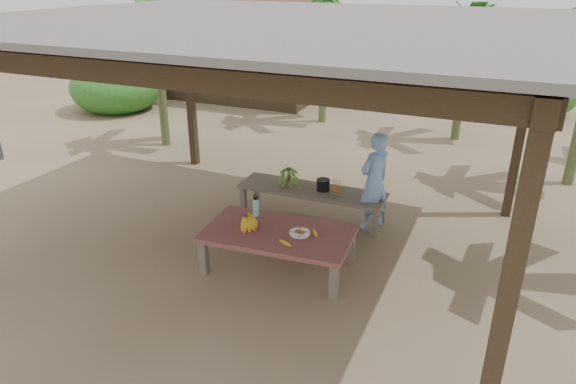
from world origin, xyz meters
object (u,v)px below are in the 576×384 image
at_px(bench, 312,192).
at_px(ripe_banana_bunch, 245,221).
at_px(work_table, 278,236).
at_px(woman, 374,181).
at_px(water_flask, 256,207).
at_px(plate, 300,233).
at_px(cooking_pot, 323,185).

distance_m(bench, ripe_banana_bunch, 1.61).
relative_size(work_table, woman, 1.32).
xyz_separation_m(water_flask, woman, (1.22, 1.26, 0.08)).
distance_m(water_flask, woman, 1.76).
relative_size(work_table, bench, 0.85).
height_order(ripe_banana_bunch, plate, ripe_banana_bunch).
relative_size(work_table, cooking_pot, 9.92).
relative_size(work_table, plate, 7.24).
bearing_deg(woman, plate, 12.51).
xyz_separation_m(plate, water_flask, (-0.72, 0.25, 0.11)).
distance_m(work_table, water_flask, 0.57).
xyz_separation_m(cooking_pot, woman, (0.75, 0.01, 0.18)).
distance_m(bench, cooking_pot, 0.22).
distance_m(work_table, plate, 0.29).
height_order(bench, water_flask, water_flask).
height_order(plate, cooking_pot, cooking_pot).
distance_m(work_table, bench, 1.52).
relative_size(plate, water_flask, 0.85).
bearing_deg(work_table, cooking_pot, 84.54).
bearing_deg(cooking_pot, plate, -80.35).
bearing_deg(ripe_banana_bunch, woman, 53.72).
bearing_deg(water_flask, bench, 76.25).
bearing_deg(cooking_pot, woman, 1.04).
bearing_deg(plate, water_flask, 160.76).
distance_m(plate, woman, 1.61).
relative_size(ripe_banana_bunch, woman, 0.21).
bearing_deg(work_table, ripe_banana_bunch, -176.43).
bearing_deg(plate, cooking_pot, 99.65).
bearing_deg(water_flask, work_table, -32.76).
bearing_deg(work_table, woman, 58.76).
height_order(water_flask, cooking_pot, water_flask).
distance_m(cooking_pot, woman, 0.78).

